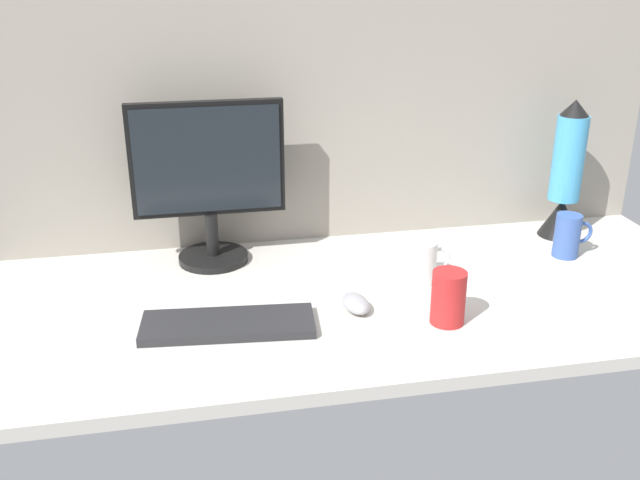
% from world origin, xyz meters
% --- Properties ---
extents(ground_plane, '(1.80, 0.80, 0.03)m').
position_xyz_m(ground_plane, '(0.00, 0.00, -0.01)').
color(ground_plane, beige).
extents(cubicle_wall_back, '(1.80, 0.05, 0.68)m').
position_xyz_m(cubicle_wall_back, '(0.00, 0.37, 0.34)').
color(cubicle_wall_back, gray).
rests_on(cubicle_wall_back, ground_plane).
extents(monitor, '(0.38, 0.18, 0.42)m').
position_xyz_m(monitor, '(-0.35, 0.25, 0.23)').
color(monitor, black).
rests_on(monitor, ground_plane).
extents(keyboard, '(0.38, 0.16, 0.02)m').
position_xyz_m(keyboard, '(-0.34, -0.12, 0.01)').
color(keyboard, '#262628').
rests_on(keyboard, ground_plane).
extents(mouse, '(0.07, 0.10, 0.03)m').
position_xyz_m(mouse, '(-0.05, -0.10, 0.02)').
color(mouse, '#99999E').
rests_on(mouse, ground_plane).
extents(mug_ceramic_blue, '(0.11, 0.07, 0.12)m').
position_xyz_m(mug_ceramic_blue, '(0.57, 0.09, 0.06)').
color(mug_ceramic_blue, '#38569E').
rests_on(mug_ceramic_blue, ground_plane).
extents(mug_ceramic_white, '(0.12, 0.08, 0.11)m').
position_xyz_m(mug_ceramic_white, '(0.14, 0.02, 0.05)').
color(mug_ceramic_white, white).
rests_on(mug_ceramic_white, ground_plane).
extents(mug_red_plastic, '(0.07, 0.07, 0.12)m').
position_xyz_m(mug_red_plastic, '(0.13, -0.19, 0.06)').
color(mug_red_plastic, red).
rests_on(mug_red_plastic, ground_plane).
extents(lava_lamp, '(0.12, 0.12, 0.39)m').
position_xyz_m(lava_lamp, '(0.63, 0.24, 0.16)').
color(lava_lamp, black).
rests_on(lava_lamp, ground_plane).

